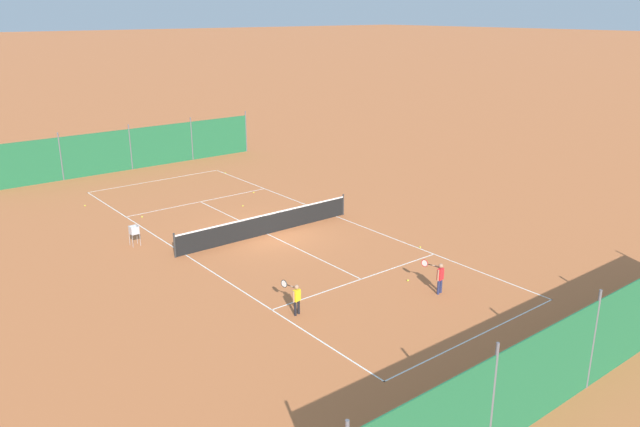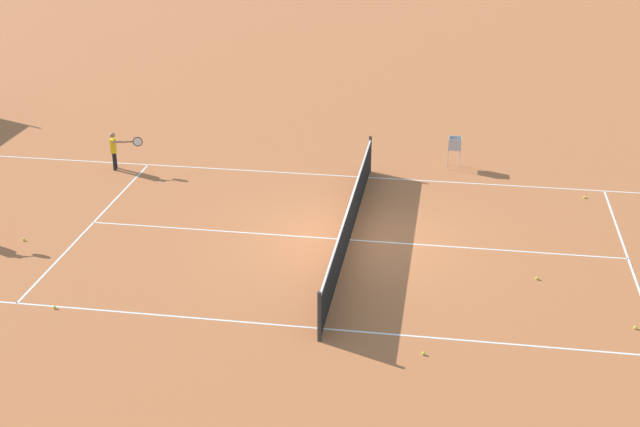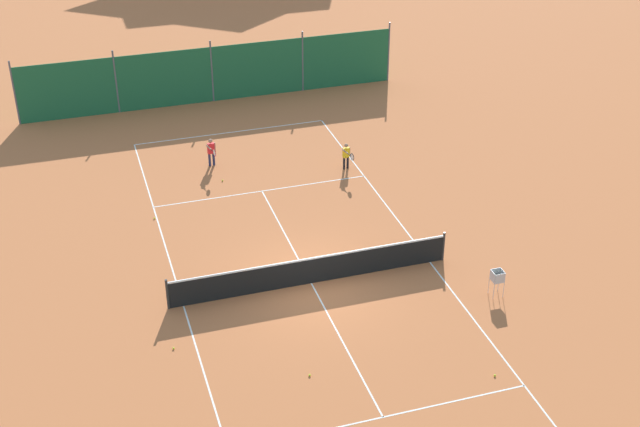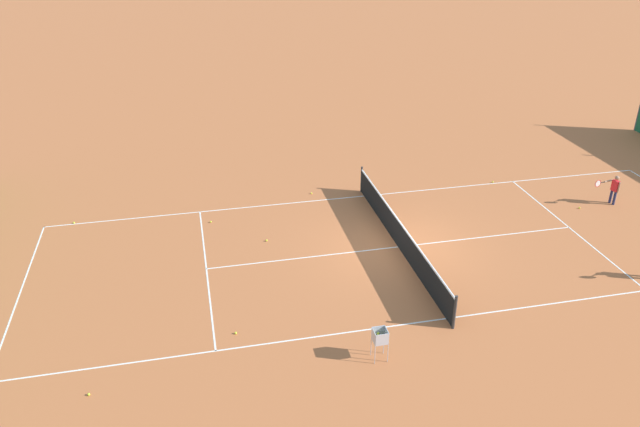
# 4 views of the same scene
# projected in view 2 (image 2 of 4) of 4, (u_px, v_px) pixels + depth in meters

# --- Properties ---
(ground_plane) EXTENTS (600.00, 600.00, 0.00)m
(ground_plane) POSITION_uv_depth(u_px,v_px,m) (349.00, 240.00, 21.17)
(ground_plane) COLOR #BC6638
(court_line_markings) EXTENTS (8.25, 23.85, 0.01)m
(court_line_markings) POSITION_uv_depth(u_px,v_px,m) (349.00, 240.00, 21.16)
(court_line_markings) COLOR white
(court_line_markings) RESTS_ON ground
(tennis_net) EXTENTS (9.18, 0.08, 1.06)m
(tennis_net) POSITION_uv_depth(u_px,v_px,m) (350.00, 221.00, 20.96)
(tennis_net) COLOR #2D2D2D
(tennis_net) RESTS_ON ground
(player_far_baseline) EXTENTS (0.36, 0.97, 1.09)m
(player_far_baseline) POSITION_uv_depth(u_px,v_px,m) (115.00, 148.00, 25.21)
(player_far_baseline) COLOR black
(player_far_baseline) RESTS_ON ground
(tennis_ball_far_corner) EXTENTS (0.07, 0.07, 0.07)m
(tennis_ball_far_corner) POSITION_uv_depth(u_px,v_px,m) (585.00, 197.00, 23.49)
(tennis_ball_far_corner) COLOR #CCE033
(tennis_ball_far_corner) RESTS_ON ground
(tennis_ball_service_box) EXTENTS (0.07, 0.07, 0.07)m
(tennis_ball_service_box) POSITION_uv_depth(u_px,v_px,m) (54.00, 307.00, 18.16)
(tennis_ball_service_box) COLOR #CCE033
(tennis_ball_service_box) RESTS_ON ground
(tennis_ball_alley_right) EXTENTS (0.07, 0.07, 0.07)m
(tennis_ball_alley_right) POSITION_uv_depth(u_px,v_px,m) (635.00, 327.00, 17.44)
(tennis_ball_alley_right) COLOR #CCE033
(tennis_ball_alley_right) RESTS_ON ground
(tennis_ball_by_net_right) EXTENTS (0.07, 0.07, 0.07)m
(tennis_ball_by_net_right) POSITION_uv_depth(u_px,v_px,m) (537.00, 278.00, 19.32)
(tennis_ball_by_net_right) COLOR #CCE033
(tennis_ball_by_net_right) RESTS_ON ground
(tennis_ball_mid_court) EXTENTS (0.07, 0.07, 0.07)m
(tennis_ball_mid_court) POSITION_uv_depth(u_px,v_px,m) (423.00, 353.00, 16.59)
(tennis_ball_mid_court) COLOR #CCE033
(tennis_ball_mid_court) RESTS_ON ground
(tennis_ball_near_corner) EXTENTS (0.07, 0.07, 0.07)m
(tennis_ball_near_corner) POSITION_uv_depth(u_px,v_px,m) (24.00, 239.00, 21.11)
(tennis_ball_near_corner) COLOR #CCE033
(tennis_ball_near_corner) RESTS_ON ground
(ball_hopper) EXTENTS (0.36, 0.36, 0.89)m
(ball_hopper) POSITION_uv_depth(u_px,v_px,m) (455.00, 146.00, 25.35)
(ball_hopper) COLOR #B7B7BC
(ball_hopper) RESTS_ON ground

